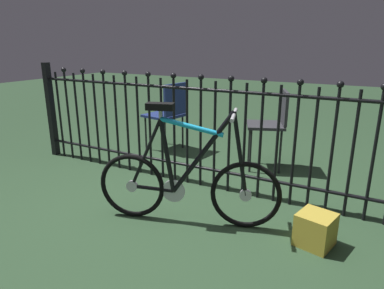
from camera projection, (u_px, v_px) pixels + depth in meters
name	position (u px, v px, depth m)	size (l,w,h in m)	color
ground_plane	(172.00, 213.00, 2.79)	(20.00, 20.00, 0.00)	#2A442A
iron_fence	(199.00, 129.00, 3.18)	(4.21, 0.07, 1.12)	black
bicycle	(187.00, 182.00, 2.56)	(1.35, 0.52, 0.93)	black
chair_charcoal	(273.00, 121.00, 3.63)	(0.50, 0.50, 0.86)	black
chair_navy	(169.00, 110.00, 4.27)	(0.49, 0.49, 0.87)	black
display_crate	(315.00, 230.00, 2.32)	(0.23, 0.23, 0.23)	#B29933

